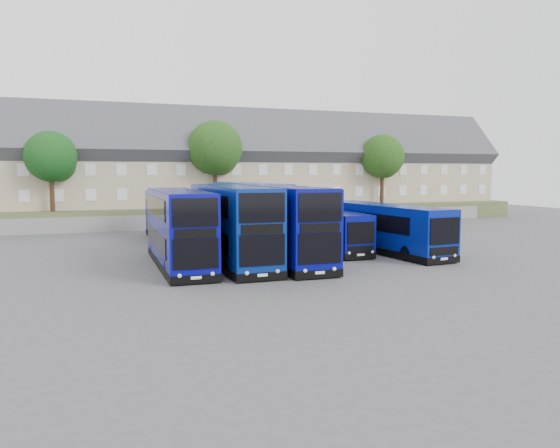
{
  "coord_description": "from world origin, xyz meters",
  "views": [
    {
      "loc": [
        -11.82,
        -31.16,
        5.84
      ],
      "look_at": [
        1.32,
        4.04,
        2.2
      ],
      "focal_mm": 35.0,
      "sensor_mm": 36.0,
      "label": 1
    }
  ],
  "objects_px": {
    "dd_front_left": "(179,230)",
    "tree_west": "(52,158)",
    "tree_far": "(395,157)",
    "dd_front_mid": "(232,226)",
    "coach_east_a": "(328,230)",
    "tree_east": "(383,158)",
    "tree_mid": "(216,150)"
  },
  "relations": [
    {
      "from": "dd_front_left",
      "to": "tree_west",
      "type": "height_order",
      "value": "tree_west"
    },
    {
      "from": "tree_west",
      "to": "tree_far",
      "type": "distance_m",
      "value": 42.58
    },
    {
      "from": "dd_front_mid",
      "to": "tree_west",
      "type": "xyz_separation_m",
      "value": [
        -11.1,
        23.33,
        4.64
      ]
    },
    {
      "from": "dd_front_left",
      "to": "tree_far",
      "type": "bearing_deg",
      "value": 43.06
    },
    {
      "from": "tree_west",
      "to": "tree_far",
      "type": "relative_size",
      "value": 0.88
    },
    {
      "from": "tree_west",
      "to": "coach_east_a",
      "type": "bearing_deg",
      "value": -45.27
    },
    {
      "from": "tree_east",
      "to": "tree_far",
      "type": "distance_m",
      "value": 9.23
    },
    {
      "from": "dd_front_left",
      "to": "tree_mid",
      "type": "relative_size",
      "value": 1.28
    },
    {
      "from": "dd_front_mid",
      "to": "tree_east",
      "type": "bearing_deg",
      "value": 43.61
    },
    {
      "from": "tree_west",
      "to": "tree_east",
      "type": "bearing_deg",
      "value": 0.0
    },
    {
      "from": "coach_east_a",
      "to": "dd_front_left",
      "type": "bearing_deg",
      "value": -161.8
    },
    {
      "from": "coach_east_a",
      "to": "tree_far",
      "type": "bearing_deg",
      "value": 51.59
    },
    {
      "from": "coach_east_a",
      "to": "tree_east",
      "type": "bearing_deg",
      "value": 51.75
    },
    {
      "from": "dd_front_left",
      "to": "tree_far",
      "type": "distance_m",
      "value": 45.89
    },
    {
      "from": "dd_front_mid",
      "to": "tree_mid",
      "type": "relative_size",
      "value": 1.34
    },
    {
      "from": "dd_front_mid",
      "to": "tree_east",
      "type": "distance_m",
      "value": 34.48
    },
    {
      "from": "dd_front_mid",
      "to": "coach_east_a",
      "type": "bearing_deg",
      "value": 24.03
    },
    {
      "from": "dd_front_left",
      "to": "tree_far",
      "type": "relative_size",
      "value": 1.36
    },
    {
      "from": "coach_east_a",
      "to": "tree_east",
      "type": "relative_size",
      "value": 1.33
    },
    {
      "from": "dd_front_left",
      "to": "coach_east_a",
      "type": "bearing_deg",
      "value": 18.13
    },
    {
      "from": "coach_east_a",
      "to": "tree_mid",
      "type": "xyz_separation_m",
      "value": [
        -3.49,
        20.17,
        6.62
      ]
    },
    {
      "from": "dd_front_mid",
      "to": "tree_mid",
      "type": "height_order",
      "value": "tree_mid"
    },
    {
      "from": "coach_east_a",
      "to": "tree_east",
      "type": "distance_m",
      "value": 26.36
    },
    {
      "from": "dd_front_left",
      "to": "tree_west",
      "type": "bearing_deg",
      "value": 110.35
    },
    {
      "from": "tree_east",
      "to": "tree_mid",
      "type": "bearing_deg",
      "value": 178.57
    },
    {
      "from": "tree_east",
      "to": "tree_far",
      "type": "height_order",
      "value": "tree_far"
    },
    {
      "from": "tree_mid",
      "to": "tree_east",
      "type": "distance_m",
      "value": 20.02
    },
    {
      "from": "coach_east_a",
      "to": "tree_mid",
      "type": "relative_size",
      "value": 1.19
    },
    {
      "from": "dd_front_left",
      "to": "tree_mid",
      "type": "xyz_separation_m",
      "value": [
        8.19,
        23.62,
        5.78
      ]
    },
    {
      "from": "tree_east",
      "to": "tree_far",
      "type": "bearing_deg",
      "value": 49.4
    },
    {
      "from": "dd_front_left",
      "to": "coach_east_a",
      "type": "relative_size",
      "value": 1.08
    },
    {
      "from": "tree_mid",
      "to": "dd_front_mid",
      "type": "bearing_deg",
      "value": -101.61
    }
  ]
}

